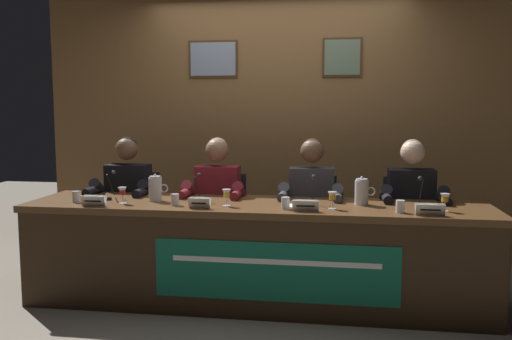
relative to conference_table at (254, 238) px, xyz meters
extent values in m
plane|color=gray|center=(0.00, 0.11, -0.52)|extent=(12.00, 12.00, 0.00)
cube|color=brown|center=(0.00, 1.50, 0.78)|extent=(4.65, 0.12, 2.60)
cube|color=#4C3319|center=(-0.63, 1.43, 1.42)|extent=(0.49, 0.02, 0.36)
cube|color=#8C99AD|center=(-0.63, 1.42, 1.42)|extent=(0.45, 0.01, 0.32)
cube|color=#4C3319|center=(0.62, 1.43, 1.42)|extent=(0.37, 0.02, 0.37)
cube|color=slate|center=(0.62, 1.42, 1.42)|extent=(0.33, 0.01, 0.33)
cube|color=brown|center=(0.00, 0.11, 0.21)|extent=(3.45, 0.77, 0.05)
cube|color=#342112|center=(0.00, -0.25, -0.17)|extent=(3.39, 0.04, 0.71)
cube|color=#342112|center=(-1.68, 0.11, -0.17)|extent=(0.08, 0.69, 0.71)
cube|color=#342112|center=(1.67, 0.11, -0.17)|extent=(0.08, 0.69, 0.71)
cube|color=#14664C|center=(0.18, -0.27, -0.17)|extent=(1.68, 0.01, 0.41)
cube|color=white|center=(0.18, -0.28, -0.09)|extent=(1.43, 0.00, 0.04)
cylinder|color=black|center=(-1.19, 0.60, -0.51)|extent=(0.44, 0.44, 0.02)
cylinder|color=black|center=(-1.19, 0.60, -0.30)|extent=(0.05, 0.05, 0.40)
cube|color=#232328|center=(-1.19, 0.60, -0.08)|extent=(0.44, 0.44, 0.03)
cube|color=#232328|center=(-1.19, 0.80, 0.15)|extent=(0.40, 0.05, 0.44)
cylinder|color=black|center=(-1.29, 0.25, -0.29)|extent=(0.10, 0.10, 0.45)
cylinder|color=black|center=(-1.09, 0.25, -0.29)|extent=(0.10, 0.10, 0.45)
cylinder|color=black|center=(-1.29, 0.40, -0.02)|extent=(0.13, 0.34, 0.13)
cylinder|color=black|center=(-1.09, 0.40, -0.02)|extent=(0.13, 0.34, 0.13)
cube|color=black|center=(-1.19, 0.57, 0.22)|extent=(0.36, 0.20, 0.48)
sphere|color=brown|center=(-1.19, 0.55, 0.60)|extent=(0.19, 0.19, 0.19)
sphere|color=black|center=(-1.19, 0.56, 0.61)|extent=(0.17, 0.17, 0.17)
cylinder|color=black|center=(-1.40, 0.47, 0.24)|extent=(0.09, 0.30, 0.25)
cylinder|color=black|center=(-0.98, 0.47, 0.24)|extent=(0.09, 0.30, 0.25)
cylinder|color=black|center=(-1.40, 0.31, 0.27)|extent=(0.07, 0.24, 0.07)
cylinder|color=black|center=(-0.98, 0.31, 0.27)|extent=(0.07, 0.24, 0.07)
cube|color=white|center=(-1.15, -0.20, 0.28)|extent=(0.18, 0.03, 0.08)
cube|color=white|center=(-1.15, -0.17, 0.28)|extent=(0.18, 0.03, 0.08)
cube|color=black|center=(-1.15, -0.21, 0.28)|extent=(0.13, 0.01, 0.01)
cylinder|color=white|center=(-0.98, -0.05, 0.24)|extent=(0.06, 0.06, 0.00)
cylinder|color=white|center=(-0.98, -0.05, 0.27)|extent=(0.01, 0.01, 0.05)
cone|color=white|center=(-0.98, -0.05, 0.33)|extent=(0.06, 0.06, 0.06)
cylinder|color=#B21E2D|center=(-0.98, -0.05, 0.32)|extent=(0.04, 0.04, 0.04)
cylinder|color=silver|center=(-1.35, -0.05, 0.28)|extent=(0.06, 0.06, 0.08)
cylinder|color=silver|center=(-1.35, -0.05, 0.26)|extent=(0.05, 0.05, 0.05)
cylinder|color=black|center=(-1.16, 0.08, 0.25)|extent=(0.06, 0.06, 0.02)
cylinder|color=black|center=(-1.16, 0.14, 0.35)|extent=(0.01, 0.13, 0.18)
sphere|color=#2D2D2D|center=(-1.16, 0.21, 0.44)|extent=(0.03, 0.03, 0.03)
cylinder|color=black|center=(-0.40, 0.60, -0.51)|extent=(0.44, 0.44, 0.02)
cylinder|color=black|center=(-0.40, 0.60, -0.30)|extent=(0.05, 0.05, 0.40)
cube|color=#232328|center=(-0.40, 0.60, -0.08)|extent=(0.44, 0.44, 0.03)
cube|color=#232328|center=(-0.40, 0.80, 0.15)|extent=(0.40, 0.05, 0.44)
cylinder|color=black|center=(-0.50, 0.25, -0.29)|extent=(0.10, 0.10, 0.45)
cylinder|color=black|center=(-0.30, 0.25, -0.29)|extent=(0.10, 0.10, 0.45)
cylinder|color=black|center=(-0.50, 0.40, -0.02)|extent=(0.13, 0.34, 0.13)
cylinder|color=black|center=(-0.30, 0.40, -0.02)|extent=(0.13, 0.34, 0.13)
cube|color=maroon|center=(-0.40, 0.57, 0.22)|extent=(0.36, 0.20, 0.48)
sphere|color=#8E664C|center=(-0.40, 0.55, 0.60)|extent=(0.19, 0.19, 0.19)
sphere|color=gray|center=(-0.40, 0.56, 0.61)|extent=(0.17, 0.17, 0.17)
cylinder|color=maroon|center=(-0.61, 0.47, 0.24)|extent=(0.09, 0.30, 0.25)
cylinder|color=maroon|center=(-0.19, 0.47, 0.24)|extent=(0.09, 0.30, 0.25)
cylinder|color=maroon|center=(-0.61, 0.31, 0.27)|extent=(0.07, 0.24, 0.07)
cylinder|color=maroon|center=(-0.19, 0.31, 0.27)|extent=(0.07, 0.24, 0.07)
cube|color=white|center=(-0.37, -0.18, 0.28)|extent=(0.15, 0.03, 0.08)
cube|color=white|center=(-0.37, -0.14, 0.28)|extent=(0.15, 0.03, 0.08)
cube|color=black|center=(-0.37, -0.18, 0.28)|extent=(0.11, 0.01, 0.01)
cylinder|color=white|center=(-0.20, -0.04, 0.24)|extent=(0.06, 0.06, 0.00)
cylinder|color=white|center=(-0.20, -0.04, 0.27)|extent=(0.01, 0.01, 0.05)
cone|color=white|center=(-0.20, -0.04, 0.33)|extent=(0.06, 0.06, 0.06)
cylinder|color=yellow|center=(-0.20, -0.04, 0.32)|extent=(0.04, 0.04, 0.04)
cylinder|color=silver|center=(-0.58, -0.07, 0.28)|extent=(0.06, 0.06, 0.08)
cylinder|color=silver|center=(-0.58, -0.07, 0.26)|extent=(0.05, 0.05, 0.05)
cylinder|color=black|center=(-0.45, 0.02, 0.25)|extent=(0.06, 0.06, 0.02)
cylinder|color=black|center=(-0.45, 0.09, 0.35)|extent=(0.01, 0.13, 0.18)
sphere|color=#2D2D2D|center=(-0.45, 0.15, 0.44)|extent=(0.03, 0.03, 0.03)
cylinder|color=black|center=(0.39, 0.60, -0.51)|extent=(0.44, 0.44, 0.02)
cylinder|color=black|center=(0.39, 0.60, -0.30)|extent=(0.05, 0.05, 0.40)
cube|color=#232328|center=(0.39, 0.60, -0.08)|extent=(0.44, 0.44, 0.03)
cube|color=#232328|center=(0.39, 0.80, 0.15)|extent=(0.40, 0.05, 0.44)
cylinder|color=black|center=(0.29, 0.25, -0.29)|extent=(0.10, 0.10, 0.45)
cylinder|color=black|center=(0.49, 0.25, -0.29)|extent=(0.10, 0.10, 0.45)
cylinder|color=black|center=(0.29, 0.40, -0.02)|extent=(0.13, 0.34, 0.13)
cylinder|color=black|center=(0.49, 0.40, -0.02)|extent=(0.13, 0.34, 0.13)
cube|color=#38383D|center=(0.39, 0.57, 0.22)|extent=(0.36, 0.20, 0.48)
sphere|color=brown|center=(0.39, 0.55, 0.60)|extent=(0.19, 0.19, 0.19)
sphere|color=#331E0F|center=(0.39, 0.56, 0.61)|extent=(0.17, 0.17, 0.17)
cylinder|color=#38383D|center=(0.18, 0.47, 0.24)|extent=(0.09, 0.30, 0.25)
cylinder|color=#38383D|center=(0.60, 0.47, 0.24)|extent=(0.09, 0.30, 0.25)
cylinder|color=#38383D|center=(0.18, 0.31, 0.27)|extent=(0.07, 0.24, 0.07)
cylinder|color=#38383D|center=(0.60, 0.31, 0.27)|extent=(0.07, 0.24, 0.07)
cube|color=white|center=(0.38, -0.17, 0.28)|extent=(0.18, 0.03, 0.08)
cube|color=white|center=(0.38, -0.14, 0.28)|extent=(0.18, 0.03, 0.08)
cube|color=black|center=(0.38, -0.17, 0.28)|extent=(0.13, 0.01, 0.01)
cylinder|color=white|center=(0.56, -0.05, 0.24)|extent=(0.06, 0.06, 0.00)
cylinder|color=white|center=(0.56, -0.05, 0.27)|extent=(0.01, 0.01, 0.05)
cone|color=white|center=(0.56, -0.05, 0.33)|extent=(0.06, 0.06, 0.06)
cylinder|color=orange|center=(0.56, -0.05, 0.32)|extent=(0.04, 0.04, 0.04)
cylinder|color=silver|center=(0.24, -0.09, 0.28)|extent=(0.06, 0.06, 0.08)
cylinder|color=silver|center=(0.24, -0.09, 0.26)|extent=(0.05, 0.05, 0.05)
cylinder|color=black|center=(0.42, 0.05, 0.25)|extent=(0.06, 0.06, 0.02)
cylinder|color=black|center=(0.42, 0.11, 0.35)|extent=(0.01, 0.13, 0.18)
sphere|color=#2D2D2D|center=(0.42, 0.18, 0.44)|extent=(0.03, 0.03, 0.03)
cylinder|color=black|center=(1.18, 0.60, -0.51)|extent=(0.44, 0.44, 0.02)
cylinder|color=black|center=(1.18, 0.60, -0.30)|extent=(0.05, 0.05, 0.40)
cube|color=#232328|center=(1.18, 0.60, -0.08)|extent=(0.44, 0.44, 0.03)
cube|color=#232328|center=(1.18, 0.80, 0.15)|extent=(0.40, 0.05, 0.44)
cylinder|color=black|center=(1.08, 0.25, -0.29)|extent=(0.10, 0.10, 0.45)
cylinder|color=black|center=(1.28, 0.25, -0.29)|extent=(0.10, 0.10, 0.45)
cylinder|color=black|center=(1.08, 0.40, -0.02)|extent=(0.13, 0.34, 0.13)
cylinder|color=black|center=(1.28, 0.40, -0.02)|extent=(0.13, 0.34, 0.13)
cube|color=black|center=(1.18, 0.57, 0.22)|extent=(0.36, 0.20, 0.48)
sphere|color=beige|center=(1.18, 0.55, 0.60)|extent=(0.19, 0.19, 0.19)
sphere|color=gray|center=(1.18, 0.56, 0.61)|extent=(0.17, 0.17, 0.17)
cylinder|color=black|center=(0.97, 0.47, 0.24)|extent=(0.09, 0.30, 0.25)
cylinder|color=black|center=(1.39, 0.47, 0.24)|extent=(0.09, 0.30, 0.25)
cylinder|color=black|center=(0.97, 0.31, 0.27)|extent=(0.07, 0.24, 0.07)
cylinder|color=black|center=(1.39, 0.31, 0.27)|extent=(0.07, 0.24, 0.07)
cube|color=white|center=(1.21, -0.19, 0.28)|extent=(0.19, 0.03, 0.08)
cube|color=white|center=(1.21, -0.16, 0.28)|extent=(0.19, 0.03, 0.08)
cube|color=black|center=(1.21, -0.20, 0.28)|extent=(0.13, 0.01, 0.01)
cylinder|color=white|center=(1.33, -0.01, 0.24)|extent=(0.06, 0.06, 0.00)
cylinder|color=white|center=(1.33, -0.01, 0.27)|extent=(0.01, 0.01, 0.05)
cone|color=white|center=(1.33, -0.01, 0.33)|extent=(0.06, 0.06, 0.06)
cylinder|color=orange|center=(1.33, -0.01, 0.32)|extent=(0.04, 0.04, 0.04)
cylinder|color=silver|center=(1.02, -0.10, 0.28)|extent=(0.06, 0.06, 0.08)
cylinder|color=silver|center=(1.02, -0.10, 0.26)|extent=(0.05, 0.05, 0.05)
cylinder|color=black|center=(1.19, 0.07, 0.25)|extent=(0.06, 0.06, 0.02)
cylinder|color=black|center=(1.19, 0.13, 0.35)|extent=(0.01, 0.13, 0.18)
sphere|color=#2D2D2D|center=(1.19, 0.19, 0.44)|extent=(0.03, 0.03, 0.03)
cylinder|color=silver|center=(-0.78, 0.09, 0.33)|extent=(0.10, 0.10, 0.18)
cylinder|color=silver|center=(-0.78, 0.09, 0.42)|extent=(0.08, 0.09, 0.01)
sphere|color=silver|center=(-0.78, 0.09, 0.44)|extent=(0.02, 0.02, 0.02)
torus|color=silver|center=(-0.71, 0.09, 0.34)|extent=(0.07, 0.01, 0.07)
cylinder|color=silver|center=(0.77, 0.17, 0.33)|extent=(0.10, 0.10, 0.18)
cylinder|color=silver|center=(0.77, 0.17, 0.42)|extent=(0.08, 0.08, 0.01)
sphere|color=silver|center=(0.77, 0.17, 0.44)|extent=(0.02, 0.02, 0.02)
torus|color=silver|center=(0.84, 0.17, 0.34)|extent=(0.07, 0.01, 0.07)
cube|color=white|center=(0.35, -0.02, 0.24)|extent=(0.22, 0.17, 0.01)
camera|label=1|loc=(0.60, -3.84, 0.94)|focal=38.01mm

